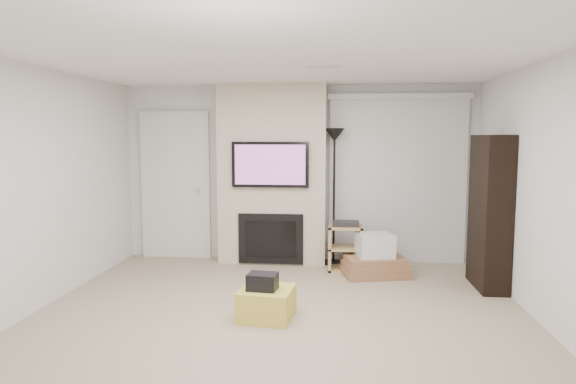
# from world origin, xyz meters

# --- Properties ---
(floor) EXTENTS (5.00, 5.50, 0.00)m
(floor) POSITION_xyz_m (0.00, 0.00, 0.00)
(floor) COLOR tan
(floor) RESTS_ON ground
(ceiling) EXTENTS (5.00, 5.50, 0.00)m
(ceiling) POSITION_xyz_m (0.00, 0.00, 2.50)
(ceiling) COLOR white
(ceiling) RESTS_ON wall_back
(wall_back) EXTENTS (5.00, 0.00, 2.50)m
(wall_back) POSITION_xyz_m (0.00, 2.75, 1.25)
(wall_back) COLOR silver
(wall_back) RESTS_ON ground
(wall_front) EXTENTS (5.00, 0.00, 2.50)m
(wall_front) POSITION_xyz_m (0.00, -2.75, 1.25)
(wall_front) COLOR silver
(wall_front) RESTS_ON ground
(wall_left) EXTENTS (0.00, 5.50, 2.50)m
(wall_left) POSITION_xyz_m (-2.50, 0.00, 1.25)
(wall_left) COLOR silver
(wall_left) RESTS_ON ground
(wall_right) EXTENTS (0.00, 5.50, 2.50)m
(wall_right) POSITION_xyz_m (2.50, 0.00, 1.25)
(wall_right) COLOR silver
(wall_right) RESTS_ON ground
(hvac_vent) EXTENTS (0.35, 0.18, 0.01)m
(hvac_vent) POSITION_xyz_m (0.40, 0.80, 2.50)
(hvac_vent) COLOR silver
(hvac_vent) RESTS_ON ceiling
(ottoman) EXTENTS (0.56, 0.56, 0.30)m
(ottoman) POSITION_xyz_m (-0.12, 0.25, 0.15)
(ottoman) COLOR #DBC447
(ottoman) RESTS_ON floor
(black_bag) EXTENTS (0.30, 0.25, 0.16)m
(black_bag) POSITION_xyz_m (-0.15, 0.22, 0.38)
(black_bag) COLOR black
(black_bag) RESTS_ON ottoman
(fireplace_wall) EXTENTS (1.50, 0.47, 2.50)m
(fireplace_wall) POSITION_xyz_m (-0.35, 2.54, 1.24)
(fireplace_wall) COLOR beige
(fireplace_wall) RESTS_ON floor
(entry_door) EXTENTS (1.02, 0.11, 2.14)m
(entry_door) POSITION_xyz_m (-1.80, 2.71, 1.05)
(entry_door) COLOR silver
(entry_door) RESTS_ON floor
(vertical_blinds) EXTENTS (1.98, 0.10, 2.37)m
(vertical_blinds) POSITION_xyz_m (1.40, 2.70, 1.27)
(vertical_blinds) COLOR silver
(vertical_blinds) RESTS_ON floor
(floor_lamp) EXTENTS (0.28, 0.28, 1.89)m
(floor_lamp) POSITION_xyz_m (0.52, 2.50, 1.49)
(floor_lamp) COLOR black
(floor_lamp) RESTS_ON floor
(av_stand) EXTENTS (0.45, 0.38, 0.66)m
(av_stand) POSITION_xyz_m (0.68, 2.18, 0.35)
(av_stand) COLOR tan
(av_stand) RESTS_ON floor
(box_stack) EXTENTS (0.92, 0.78, 0.54)m
(box_stack) POSITION_xyz_m (1.05, 1.95, 0.21)
(box_stack) COLOR #926443
(box_stack) RESTS_ON floor
(bookshelf) EXTENTS (0.30, 0.80, 1.80)m
(bookshelf) POSITION_xyz_m (2.34, 1.54, 0.90)
(bookshelf) COLOR black
(bookshelf) RESTS_ON floor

